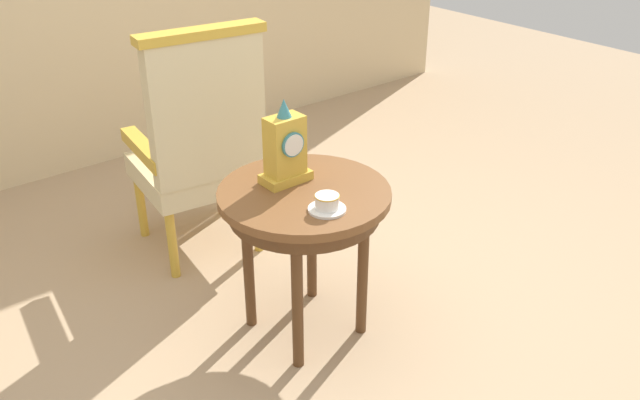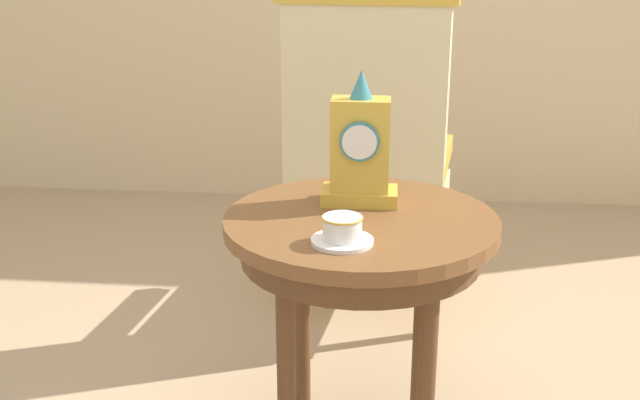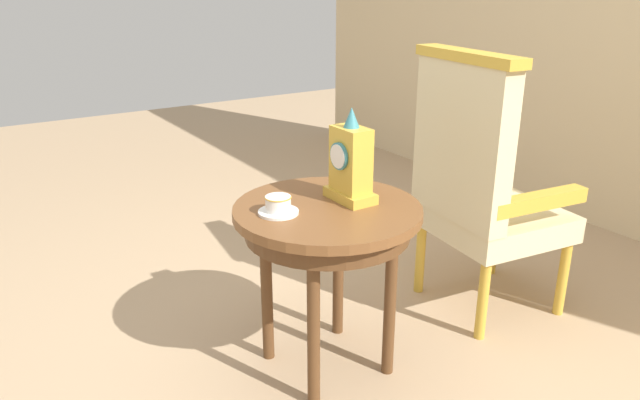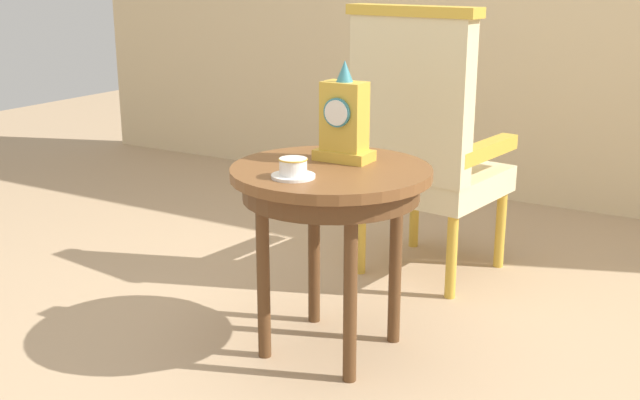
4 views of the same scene
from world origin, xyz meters
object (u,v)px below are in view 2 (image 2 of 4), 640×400
Objects in this scene: side_table at (361,248)px; armchair at (368,156)px; teacup_left at (342,231)px; mantel_clock at (360,151)px.

armchair is (-0.01, 0.77, 0.02)m from side_table.
side_table is 0.21m from teacup_left.
armchair reaches higher than mantel_clock.
teacup_left is 0.41× the size of mantel_clock.
armchair is at bearing 90.66° from side_table.
armchair reaches higher than side_table.
side_table is 0.24m from mantel_clock.
armchair is (0.00, 0.67, -0.19)m from mantel_clock.
mantel_clock is (0.03, 0.28, 0.11)m from teacup_left.
teacup_left is 0.96m from armchair.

